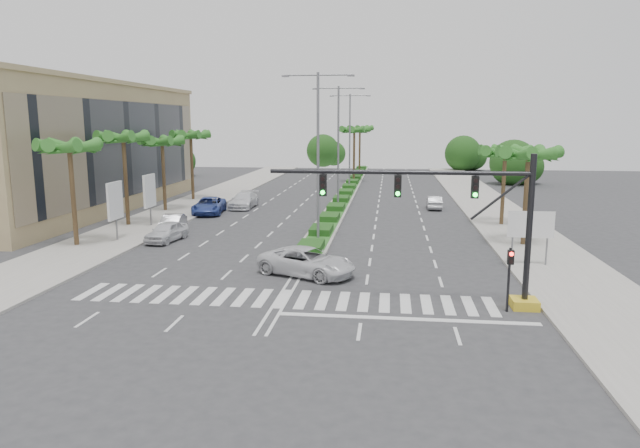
# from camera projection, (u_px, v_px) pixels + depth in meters

# --- Properties ---
(ground) EXTENTS (160.00, 160.00, 0.00)m
(ground) POSITION_uv_depth(u_px,v_px,m) (283.00, 299.00, 28.07)
(ground) COLOR #333335
(ground) RESTS_ON ground
(footpath_right) EXTENTS (6.00, 120.00, 0.15)m
(footpath_right) POSITION_uv_depth(u_px,v_px,m) (515.00, 229.00, 45.77)
(footpath_right) COLOR gray
(footpath_right) RESTS_ON ground
(footpath_left) EXTENTS (6.00, 120.00, 0.15)m
(footpath_left) POSITION_uv_depth(u_px,v_px,m) (153.00, 221.00, 49.41)
(footpath_left) COLOR gray
(footpath_left) RESTS_ON ground
(median) EXTENTS (2.20, 75.00, 0.20)m
(median) POSITION_uv_depth(u_px,v_px,m) (349.00, 190.00, 72.01)
(median) COLOR gray
(median) RESTS_ON ground
(median_grass) EXTENTS (1.80, 75.00, 0.04)m
(median_grass) POSITION_uv_depth(u_px,v_px,m) (349.00, 189.00, 71.99)
(median_grass) COLOR #24581E
(median_grass) RESTS_ON median
(building) EXTENTS (12.00, 36.00, 12.00)m
(building) POSITION_uv_depth(u_px,v_px,m) (69.00, 149.00, 55.52)
(building) COLOR tan
(building) RESTS_ON ground
(signal_gantry) EXTENTS (12.60, 1.20, 7.20)m
(signal_gantry) POSITION_uv_depth(u_px,v_px,m) (479.00, 235.00, 26.35)
(signal_gantry) COLOR gold
(signal_gantry) RESTS_ON ground
(pedestrian_signal) EXTENTS (0.28, 0.36, 3.00)m
(pedestrian_signal) POSITION_uv_depth(u_px,v_px,m) (510.00, 269.00, 25.78)
(pedestrian_signal) COLOR black
(pedestrian_signal) RESTS_ON ground
(direction_sign) EXTENTS (2.70, 0.11, 3.40)m
(direction_sign) POSITION_uv_depth(u_px,v_px,m) (531.00, 227.00, 33.82)
(direction_sign) COLOR slate
(direction_sign) RESTS_ON ground
(billboard_near) EXTENTS (0.18, 2.10, 4.35)m
(billboard_near) POSITION_uv_depth(u_px,v_px,m) (115.00, 201.00, 41.00)
(billboard_near) COLOR slate
(billboard_near) RESTS_ON ground
(billboard_far) EXTENTS (0.18, 2.10, 4.35)m
(billboard_far) POSITION_uv_depth(u_px,v_px,m) (149.00, 191.00, 46.87)
(billboard_far) COLOR slate
(billboard_far) RESTS_ON ground
(palm_left_near) EXTENTS (4.57, 4.68, 7.55)m
(palm_left_near) POSITION_uv_depth(u_px,v_px,m) (70.00, 150.00, 38.63)
(palm_left_near) COLOR brown
(palm_left_near) RESTS_ON ground
(palm_left_mid) EXTENTS (4.57, 4.68, 7.95)m
(palm_left_mid) POSITION_uv_depth(u_px,v_px,m) (123.00, 141.00, 46.38)
(palm_left_mid) COLOR brown
(palm_left_mid) RESTS_ON ground
(palm_left_far) EXTENTS (4.57, 4.68, 7.35)m
(palm_left_far) POSITION_uv_depth(u_px,v_px,m) (162.00, 144.00, 54.29)
(palm_left_far) COLOR brown
(palm_left_far) RESTS_ON ground
(palm_left_end) EXTENTS (4.57, 4.68, 7.75)m
(palm_left_end) POSITION_uv_depth(u_px,v_px,m) (191.00, 138.00, 62.04)
(palm_left_end) COLOR brown
(palm_left_end) RESTS_ON ground
(palm_right_near) EXTENTS (4.57, 4.68, 7.05)m
(palm_right_near) POSITION_uv_depth(u_px,v_px,m) (528.00, 157.00, 38.91)
(palm_right_near) COLOR brown
(palm_right_near) RESTS_ON ground
(palm_right_far) EXTENTS (4.57, 4.68, 6.75)m
(palm_right_far) POSITION_uv_depth(u_px,v_px,m) (505.00, 155.00, 46.78)
(palm_right_far) COLOR brown
(palm_right_far) RESTS_ON ground
(palm_median_a) EXTENTS (4.57, 4.68, 8.05)m
(palm_median_a) POSITION_uv_depth(u_px,v_px,m) (354.00, 132.00, 80.53)
(palm_median_a) COLOR brown
(palm_median_a) RESTS_ON ground
(palm_median_b) EXTENTS (4.57, 4.68, 8.05)m
(palm_median_b) POSITION_uv_depth(u_px,v_px,m) (360.00, 130.00, 95.18)
(palm_median_b) COLOR brown
(palm_median_b) RESTS_ON ground
(streetlight_near) EXTENTS (5.10, 0.25, 12.00)m
(streetlight_near) POSITION_uv_depth(u_px,v_px,m) (318.00, 147.00, 40.54)
(streetlight_near) COLOR slate
(streetlight_near) RESTS_ON ground
(streetlight_mid) EXTENTS (5.10, 0.25, 12.00)m
(streetlight_mid) POSITION_uv_depth(u_px,v_px,m) (338.00, 140.00, 56.17)
(streetlight_mid) COLOR slate
(streetlight_mid) RESTS_ON ground
(streetlight_far) EXTENTS (5.10, 0.25, 12.00)m
(streetlight_far) POSITION_uv_depth(u_px,v_px,m) (350.00, 136.00, 71.80)
(streetlight_far) COLOR slate
(streetlight_far) RESTS_ON ground
(car_parked_a) EXTENTS (2.25, 4.43, 1.44)m
(car_parked_a) POSITION_uv_depth(u_px,v_px,m) (167.00, 232.00, 41.45)
(car_parked_a) COLOR silver
(car_parked_a) RESTS_ON ground
(car_parked_b) EXTENTS (2.02, 4.37, 1.39)m
(car_parked_b) POSITION_uv_depth(u_px,v_px,m) (172.00, 224.00, 44.79)
(car_parked_b) COLOR #B3B3B8
(car_parked_b) RESTS_ON ground
(car_parked_c) EXTENTS (3.30, 5.90, 1.56)m
(car_parked_c) POSITION_uv_depth(u_px,v_px,m) (209.00, 206.00, 53.87)
(car_parked_c) COLOR #314798
(car_parked_c) RESTS_ON ground
(car_parked_d) EXTENTS (2.19, 5.36, 1.55)m
(car_parked_d) POSITION_uv_depth(u_px,v_px,m) (244.00, 200.00, 57.51)
(car_parked_d) COLOR silver
(car_parked_d) RESTS_ON ground
(car_crossing) EXTENTS (6.24, 4.73, 1.58)m
(car_crossing) POSITION_uv_depth(u_px,v_px,m) (307.00, 262.00, 32.27)
(car_crossing) COLOR silver
(car_crossing) RESTS_ON ground
(car_right) EXTENTS (1.39, 3.96, 1.30)m
(car_right) POSITION_uv_depth(u_px,v_px,m) (434.00, 202.00, 56.94)
(car_right) COLOR #ADADB2
(car_right) RESTS_ON ground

